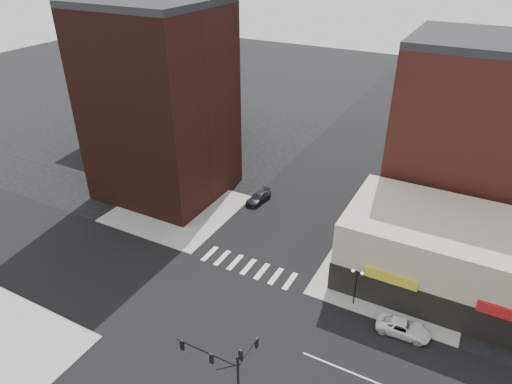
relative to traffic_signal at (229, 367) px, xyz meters
The scene contains 13 objects.
ground 11.76m from the traffic_signal, 132.74° to the left, with size 240.00×240.00×0.00m, color black.
road_ew 11.76m from the traffic_signal, 132.74° to the left, with size 200.00×14.00×0.02m, color black.
road_ns 11.76m from the traffic_signal, 132.74° to the left, with size 14.00×200.00×0.02m, color black.
sidewalk_nw 31.55m from the traffic_signal, 134.23° to the left, with size 15.00×15.00×0.12m, color gray.
sidewalk_ne 23.99m from the traffic_signal, 71.98° to the left, with size 15.00×15.00×0.12m, color gray.
building_nw 37.93m from the traffic_signal, 134.90° to the left, with size 16.00×15.00×25.00m, color #331510.
building_nw_low 57.36m from the traffic_signal, 133.17° to the left, with size 20.00×18.00×12.00m, color #331510.
building_ne_midrise 39.60m from the traffic_signal, 72.51° to the left, with size 18.00×15.00×22.00m, color maroon.
building_ne_row 26.71m from the traffic_signal, 58.92° to the left, with size 24.20×12.20×8.00m.
traffic_signal is the anchor object (origin of this frame).
street_lamp_ne 16.62m from the traffic_signal, 73.25° to the left, with size 1.22×0.32×4.16m.
white_suv 17.96m from the traffic_signal, 55.24° to the left, with size 2.26×4.91×1.36m, color white.
dark_sedan_north 32.23m from the traffic_signal, 113.97° to the left, with size 1.82×4.47×1.30m, color black.
Camera 1 is at (19.52, -26.68, 32.19)m, focal length 32.00 mm.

